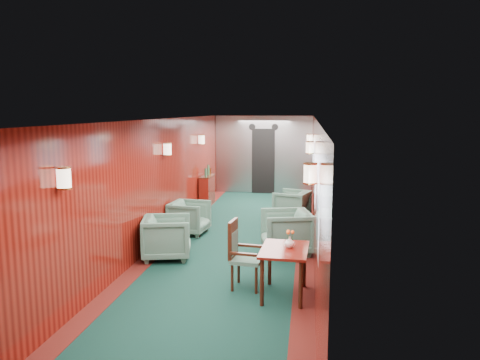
{
  "coord_description": "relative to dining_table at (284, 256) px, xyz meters",
  "views": [
    {
      "loc": [
        1.37,
        -8.45,
        2.58
      ],
      "look_at": [
        0.0,
        0.9,
        1.15
      ],
      "focal_mm": 35.0,
      "sensor_mm": 36.0,
      "label": 1
    }
  ],
  "objects": [
    {
      "name": "dining_table",
      "position": [
        0.0,
        0.0,
        0.0
      ],
      "size": [
        0.68,
        0.94,
        0.68
      ],
      "rotation": [
        0.0,
        0.0,
        -0.05
      ],
      "color": "maroon",
      "rests_on": "ground"
    },
    {
      "name": "armchair_left_far",
      "position": [
        -2.14,
        3.04,
        -0.23
      ],
      "size": [
        0.84,
        0.82,
        0.69
      ],
      "primitive_type": "imported",
      "rotation": [
        0.0,
        0.0,
        1.45
      ],
      "color": "#1D4339",
      "rests_on": "ground"
    },
    {
      "name": "bulkhead",
      "position": [
        -1.08,
        8.12,
        0.61
      ],
      "size": [
        2.98,
        0.17,
        2.39
      ],
      "color": "#A3A5AA",
      "rests_on": "ground"
    },
    {
      "name": "armchair_right_far",
      "position": [
        -0.07,
        4.67,
        -0.23
      ],
      "size": [
        0.95,
        0.93,
        0.69
      ],
      "primitive_type": "imported",
      "rotation": [
        0.0,
        0.0,
        -1.89
      ],
      "color": "#1D4339",
      "rests_on": "ground"
    },
    {
      "name": "windows_right",
      "position": [
        0.41,
        2.46,
        0.88
      ],
      "size": [
        0.02,
        8.6,
        0.8
      ],
      "color": "silver",
      "rests_on": "ground"
    },
    {
      "name": "room",
      "position": [
        -1.08,
        2.21,
        1.06
      ],
      "size": [
        12.0,
        12.1,
        2.4
      ],
      "color": "#0D2F25",
      "rests_on": "ground"
    },
    {
      "name": "credenza",
      "position": [
        -2.42,
        6.05,
        -0.16
      ],
      "size": [
        0.28,
        0.9,
        1.08
      ],
      "color": "maroon",
      "rests_on": "ground"
    },
    {
      "name": "armchair_right_near",
      "position": [
        -0.07,
        2.0,
        -0.18
      ],
      "size": [
        1.03,
        1.01,
        0.78
      ],
      "primitive_type": "imported",
      "rotation": [
        0.0,
        0.0,
        -1.34
      ],
      "color": "#1D4339",
      "rests_on": "ground"
    },
    {
      "name": "armchair_left_near",
      "position": [
        -2.11,
        1.39,
        -0.2
      ],
      "size": [
        0.98,
        0.96,
        0.75
      ],
      "primitive_type": "imported",
      "rotation": [
        0.0,
        0.0,
        1.81
      ],
      "color": "#1D4339",
      "rests_on": "ground"
    },
    {
      "name": "flower_vase",
      "position": [
        0.06,
        0.06,
        0.19
      ],
      "size": [
        0.18,
        0.18,
        0.15
      ],
      "primitive_type": "imported",
      "rotation": [
        0.0,
        0.0,
        0.25
      ],
      "color": "silver",
      "rests_on": "dining_table"
    },
    {
      "name": "side_chair",
      "position": [
        -0.64,
        0.22,
        -0.03
      ],
      "size": [
        0.49,
        0.51,
        1.0
      ],
      "rotation": [
        0.0,
        0.0,
        -0.12
      ],
      "color": "#1D4339",
      "rests_on": "ground"
    },
    {
      "name": "wall_sconces",
      "position": [
        -1.08,
        2.77,
        1.22
      ],
      "size": [
        2.97,
        7.97,
        0.25
      ],
      "color": "#F6E0C0",
      "rests_on": "ground"
    }
  ]
}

